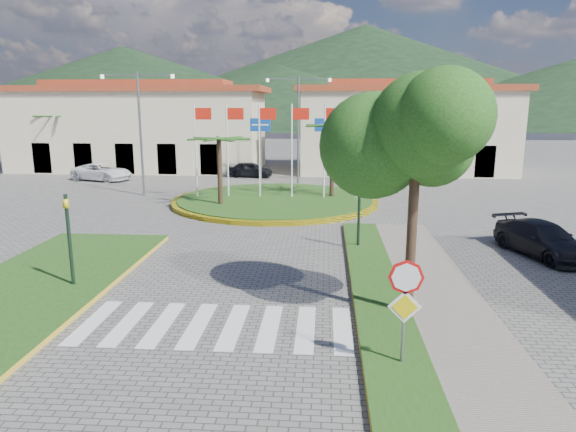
# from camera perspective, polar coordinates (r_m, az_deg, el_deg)

# --- Properties ---
(ground) EXTENTS (160.00, 160.00, 0.00)m
(ground) POSITION_cam_1_polar(r_m,az_deg,el_deg) (11.30, -13.07, -20.20)
(ground) COLOR #625F5D
(ground) RESTS_ON ground
(sidewalk_right) EXTENTS (4.00, 28.00, 0.15)m
(sidewalk_right) POSITION_cam_1_polar(r_m,az_deg,el_deg) (12.89, 17.50, -15.72)
(sidewalk_right) COLOR gray
(sidewalk_right) RESTS_ON ground
(verge_right) EXTENTS (1.60, 28.00, 0.18)m
(verge_right) POSITION_cam_1_polar(r_m,az_deg,el_deg) (12.67, 12.00, -15.85)
(verge_right) COLOR #1F4413
(verge_right) RESTS_ON ground
(median_left) EXTENTS (5.00, 14.00, 0.18)m
(median_left) POSITION_cam_1_polar(r_m,az_deg,el_deg) (18.80, -26.94, -7.41)
(median_left) COLOR #1F4413
(median_left) RESTS_ON ground
(crosswalk) EXTENTS (8.00, 3.00, 0.01)m
(crosswalk) POSITION_cam_1_polar(r_m,az_deg,el_deg) (14.70, -8.43, -11.93)
(crosswalk) COLOR silver
(crosswalk) RESTS_ON ground
(roundabout_island) EXTENTS (12.70, 12.70, 6.00)m
(roundabout_island) POSITION_cam_1_polar(r_m,az_deg,el_deg) (31.75, -1.44, 1.79)
(roundabout_island) COLOR yellow
(roundabout_island) RESTS_ON ground
(stop_sign) EXTENTS (0.80, 0.11, 2.65)m
(stop_sign) POSITION_cam_1_polar(r_m,az_deg,el_deg) (11.94, 12.88, -8.71)
(stop_sign) COLOR slate
(stop_sign) RESTS_ON ground
(deciduous_tree) EXTENTS (3.60, 3.60, 6.80)m
(deciduous_tree) POSITION_cam_1_polar(r_m,az_deg,el_deg) (14.29, 14.14, 8.61)
(deciduous_tree) COLOR black
(deciduous_tree) RESTS_ON ground
(traffic_light_left) EXTENTS (0.15, 0.18, 3.20)m
(traffic_light_left) POSITION_cam_1_polar(r_m,az_deg,el_deg) (18.08, -23.18, -1.68)
(traffic_light_left) COLOR black
(traffic_light_left) RESTS_ON ground
(traffic_light_right) EXTENTS (0.15, 0.18, 3.20)m
(traffic_light_right) POSITION_cam_1_polar(r_m,az_deg,el_deg) (21.49, 7.92, 1.33)
(traffic_light_right) COLOR black
(traffic_light_right) RESTS_ON ground
(traffic_light_far) EXTENTS (0.18, 0.15, 3.20)m
(traffic_light_far) POSITION_cam_1_polar(r_m,az_deg,el_deg) (35.63, 12.16, 5.56)
(traffic_light_far) COLOR black
(traffic_light_far) RESTS_ON ground
(direction_sign_west) EXTENTS (1.60, 0.14, 5.20)m
(direction_sign_west) POSITION_cam_1_polar(r_m,az_deg,el_deg) (40.42, -3.08, 8.86)
(direction_sign_west) COLOR slate
(direction_sign_west) RESTS_ON ground
(direction_sign_east) EXTENTS (1.60, 0.14, 5.20)m
(direction_sign_east) POSITION_cam_1_polar(r_m,az_deg,el_deg) (40.10, 4.11, 8.82)
(direction_sign_east) COLOR slate
(direction_sign_east) RESTS_ON ground
(street_lamp_centre) EXTENTS (4.80, 0.16, 8.00)m
(street_lamp_centre) POSITION_cam_1_polar(r_m,az_deg,el_deg) (39.14, 1.16, 10.17)
(street_lamp_centre) COLOR slate
(street_lamp_centre) RESTS_ON ground
(street_lamp_west) EXTENTS (4.80, 0.16, 8.00)m
(street_lamp_west) POSITION_cam_1_polar(r_m,az_deg,el_deg) (35.22, -16.10, 9.45)
(street_lamp_west) COLOR slate
(street_lamp_west) RESTS_ON ground
(building_left) EXTENTS (23.32, 9.54, 8.05)m
(building_left) POSITION_cam_1_polar(r_m,az_deg,el_deg) (50.09, -15.98, 9.52)
(building_left) COLOR beige
(building_left) RESTS_ON ground
(building_right) EXTENTS (19.08, 9.54, 8.05)m
(building_right) POSITION_cam_1_polar(r_m,az_deg,el_deg) (47.61, 12.72, 9.57)
(building_right) COLOR beige
(building_right) RESTS_ON ground
(hill_far_west) EXTENTS (140.00, 140.00, 22.00)m
(hill_far_west) POSITION_cam_1_polar(r_m,az_deg,el_deg) (160.04, -17.63, 13.65)
(hill_far_west) COLOR black
(hill_far_west) RESTS_ON ground
(hill_far_mid) EXTENTS (180.00, 180.00, 30.00)m
(hill_far_mid) POSITION_cam_1_polar(r_m,az_deg,el_deg) (169.71, 8.49, 15.33)
(hill_far_mid) COLOR black
(hill_far_mid) RESTS_ON ground
(hill_near_back) EXTENTS (110.00, 110.00, 16.00)m
(hill_near_back) POSITION_cam_1_polar(r_m,az_deg,el_deg) (139.68, -1.24, 13.23)
(hill_near_back) COLOR black
(hill_near_back) RESTS_ON ground
(white_van) EXTENTS (5.33, 3.65, 1.36)m
(white_van) POSITION_cam_1_polar(r_m,az_deg,el_deg) (43.58, -19.97, 4.62)
(white_van) COLOR white
(white_van) RESTS_ON ground
(car_dark_a) EXTENTS (3.92, 2.05, 1.28)m
(car_dark_a) POSITION_cam_1_polar(r_m,az_deg,el_deg) (43.03, -4.23, 5.19)
(car_dark_a) COLOR black
(car_dark_a) RESTS_ON ground
(car_dark_b) EXTENTS (3.99, 2.24, 1.24)m
(car_dark_b) POSITION_cam_1_polar(r_m,az_deg,el_deg) (43.60, 9.95, 5.11)
(car_dark_b) COLOR black
(car_dark_b) RESTS_ON ground
(car_side_right) EXTENTS (3.21, 4.98, 1.34)m
(car_side_right) POSITION_cam_1_polar(r_m,az_deg,el_deg) (23.10, 26.45, -2.33)
(car_side_right) COLOR black
(car_side_right) RESTS_ON ground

